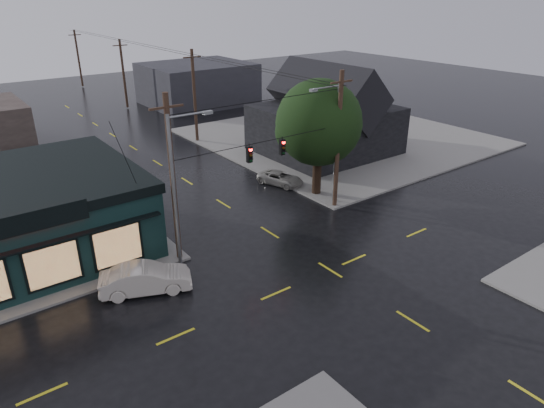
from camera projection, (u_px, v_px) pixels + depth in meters
ground_plane at (330, 270)px, 28.53m from camera, size 160.00×160.00×0.00m
sidewalk_ne at (339, 137)px, 54.08m from camera, size 28.00×28.00×0.15m
ne_building at (326, 108)px, 47.36m from camera, size 12.60×11.60×8.75m
corner_tree at (319, 123)px, 36.69m from camera, size 6.62×6.62×9.04m
utility_pole_nw at (180, 259)px, 29.74m from camera, size 2.00×0.32×10.15m
utility_pole_ne at (334, 207)px, 36.85m from camera, size 2.00×0.32×10.15m
utility_pole_far_a at (197, 141)px, 52.59m from camera, size 2.00×0.32×9.65m
utility_pole_far_b at (128, 108)px, 67.24m from camera, size 2.00×0.32×9.15m
utility_pole_far_c at (83, 87)px, 81.89m from camera, size 2.00×0.32×9.15m
span_signal_assembly at (266, 150)px, 31.03m from camera, size 13.00×0.48×1.23m
streetlight_nw at (181, 265)px, 29.07m from camera, size 5.40×0.30×9.15m
streetlight_ne at (333, 202)px, 37.63m from camera, size 5.40×0.30×9.15m
bg_building_east at (197, 84)px, 69.10m from camera, size 14.00×12.00×5.60m
sedan_cream at (146, 279)px, 26.21m from camera, size 5.13×3.42×1.60m
suv_silver at (280, 178)px, 40.82m from camera, size 3.05×4.34×1.10m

